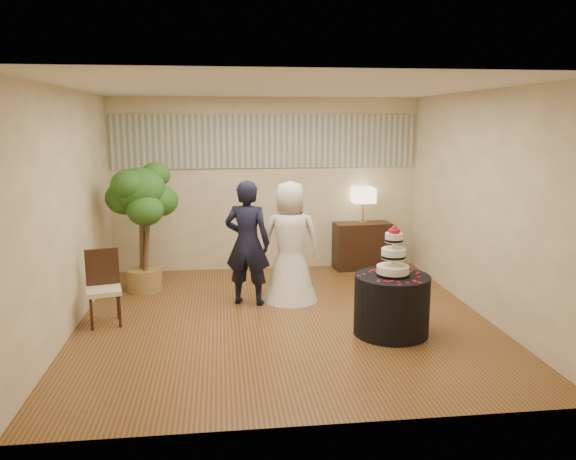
{
  "coord_description": "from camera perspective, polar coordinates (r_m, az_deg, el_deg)",
  "views": [
    {
      "loc": [
        -0.75,
        -6.6,
        2.43
      ],
      "look_at": [
        0.1,
        0.4,
        1.05
      ],
      "focal_mm": 35.0,
      "sensor_mm": 36.0,
      "label": 1
    }
  ],
  "objects": [
    {
      "name": "table_lamp",
      "position": [
        9.28,
        7.64,
        2.49
      ],
      "size": [
        0.35,
        0.35,
        0.58
      ],
      "primitive_type": null,
      "color": "#D4BF8C",
      "rests_on": "console"
    },
    {
      "name": "floor",
      "position": [
        7.07,
        -0.42,
        -9.02
      ],
      "size": [
        5.0,
        5.0,
        0.0
      ],
      "primitive_type": "cube",
      "color": "brown",
      "rests_on": "ground"
    },
    {
      "name": "mural_border",
      "position": [
        9.12,
        -2.22,
        8.98
      ],
      "size": [
        4.9,
        0.02,
        0.85
      ],
      "primitive_type": "cube",
      "color": "#A4A897",
      "rests_on": "wall_back"
    },
    {
      "name": "groom",
      "position": [
        7.44,
        -4.15,
        -1.32
      ],
      "size": [
        0.7,
        0.57,
        1.67
      ],
      "primitive_type": "imported",
      "rotation": [
        0.0,
        0.0,
        2.84
      ],
      "color": "black",
      "rests_on": "floor"
    },
    {
      "name": "wall_right",
      "position": [
        7.43,
        19.12,
        2.49
      ],
      "size": [
        0.06,
        5.0,
        2.8
      ],
      "primitive_type": "cube",
      "color": "beige",
      "rests_on": "ground"
    },
    {
      "name": "ficus_tree",
      "position": [
        8.26,
        -14.63,
        0.32
      ],
      "size": [
        1.23,
        1.23,
        1.88
      ],
      "primitive_type": null,
      "rotation": [
        0.0,
        0.0,
        -2.6
      ],
      "color": "#2A5C1D",
      "rests_on": "floor"
    },
    {
      "name": "wall_front",
      "position": [
        4.29,
        3.34,
        -2.8
      ],
      "size": [
        5.0,
        0.06,
        2.8
      ],
      "primitive_type": "cube",
      "color": "beige",
      "rests_on": "ground"
    },
    {
      "name": "cake_table",
      "position": [
        6.61,
        10.47,
        -7.47
      ],
      "size": [
        1.07,
        1.07,
        0.69
      ],
      "primitive_type": "cylinder",
      "rotation": [
        0.0,
        0.0,
        -0.29
      ],
      "color": "black",
      "rests_on": "floor"
    },
    {
      "name": "ceiling",
      "position": [
        6.65,
        -0.45,
        14.26
      ],
      "size": [
        5.0,
        5.0,
        0.0
      ],
      "primitive_type": "cube",
      "color": "white",
      "rests_on": "wall_back"
    },
    {
      "name": "wedding_cake",
      "position": [
        6.44,
        10.67,
        -2.09
      ],
      "size": [
        0.37,
        0.37,
        0.58
      ],
      "primitive_type": null,
      "color": "white",
      "rests_on": "cake_table"
    },
    {
      "name": "bride",
      "position": [
        7.59,
        0.24,
        -1.15
      ],
      "size": [
        0.87,
        0.83,
        1.65
      ],
      "primitive_type": "imported",
      "rotation": [
        0.0,
        0.0,
        3.05
      ],
      "color": "white",
      "rests_on": "floor"
    },
    {
      "name": "wall_left",
      "position": [
        6.91,
        -21.53,
        1.72
      ],
      "size": [
        0.06,
        5.0,
        2.8
      ],
      "primitive_type": "cube",
      "color": "beige",
      "rests_on": "ground"
    },
    {
      "name": "console",
      "position": [
        9.4,
        7.53,
        -1.59
      ],
      "size": [
        0.95,
        0.48,
        0.77
      ],
      "primitive_type": "cube",
      "rotation": [
        0.0,
        0.0,
        0.07
      ],
      "color": "black",
      "rests_on": "floor"
    },
    {
      "name": "side_chair",
      "position": [
        7.11,
        -18.2,
        -5.67
      ],
      "size": [
        0.5,
        0.52,
        0.9
      ],
      "primitive_type": null,
      "rotation": [
        0.0,
        0.0,
        0.23
      ],
      "color": "black",
      "rests_on": "floor"
    },
    {
      "name": "wall_back",
      "position": [
        9.19,
        -2.2,
        4.62
      ],
      "size": [
        5.0,
        0.06,
        2.8
      ],
      "primitive_type": "cube",
      "color": "beige",
      "rests_on": "ground"
    }
  ]
}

